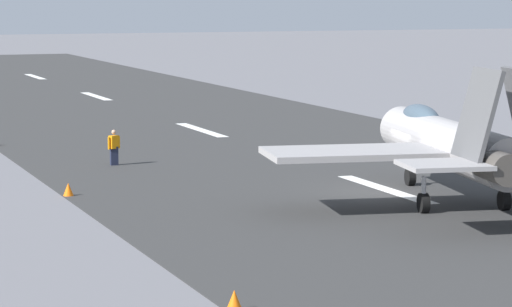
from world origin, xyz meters
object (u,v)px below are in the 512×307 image
Objects in this scene: fighter_jet at (449,143)px; crew_person at (114,148)px; marker_cone_near at (234,300)px; marker_cone_mid at (68,189)px.

fighter_jet is 9.78× the size of crew_person.
crew_person is 3.12× the size of marker_cone_near.
crew_person is at bearing -26.45° from marker_cone_mid.
marker_cone_near is at bearing 180.00° from marker_cone_mid.
crew_person is (15.25, 9.39, -1.56)m from fighter_jet.
marker_cone_mid is (19.52, 0.00, 0.00)m from marker_cone_near.
fighter_jet is 18.35m from marker_cone_near.
marker_cone_mid is (7.17, 13.41, -2.14)m from fighter_jet.
crew_person is 27.90m from marker_cone_near.
fighter_jet is 30.47× the size of marker_cone_near.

